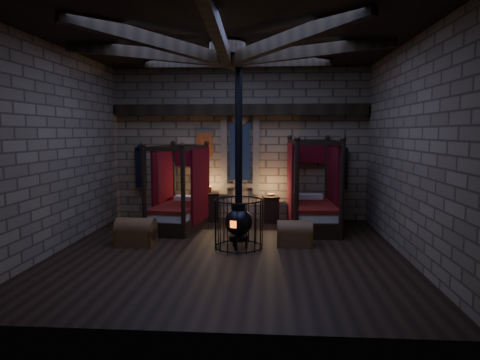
# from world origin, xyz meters

# --- Properties ---
(room) EXTENTS (7.02, 7.02, 4.29)m
(room) POSITION_xyz_m (-0.00, 0.09, 3.74)
(room) COLOR black
(room) RESTS_ON ground
(bed_left) EXTENTS (1.34, 2.14, 2.11)m
(bed_left) POSITION_xyz_m (-1.46, 2.16, 0.52)
(bed_left) COLOR black
(bed_left) RESTS_ON ground
(bed_right) EXTENTS (1.21, 2.19, 2.25)m
(bed_right) POSITION_xyz_m (1.91, 2.32, 0.56)
(bed_right) COLOR black
(bed_right) RESTS_ON ground
(trunk_left) EXTENTS (0.84, 0.55, 0.60)m
(trunk_left) POSITION_xyz_m (-2.07, 0.49, 0.27)
(trunk_left) COLOR brown
(trunk_left) RESTS_ON ground
(trunk_right) EXTENTS (0.76, 0.49, 0.55)m
(trunk_right) POSITION_xyz_m (1.38, 0.68, 0.25)
(trunk_right) COLOR brown
(trunk_right) RESTS_ON ground
(nightstand_left) EXTENTS (0.56, 0.54, 0.97)m
(nightstand_left) POSITION_xyz_m (-0.79, 3.09, 0.41)
(nightstand_left) COLOR black
(nightstand_left) RESTS_ON ground
(nightstand_right) EXTENTS (0.50, 0.48, 0.78)m
(nightstand_right) POSITION_xyz_m (0.87, 3.01, 0.37)
(nightstand_right) COLOR black
(nightstand_right) RESTS_ON ground
(stove) EXTENTS (1.02, 1.02, 4.05)m
(stove) POSITION_xyz_m (0.19, 0.34, 0.63)
(stove) COLOR black
(stove) RESTS_ON ground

